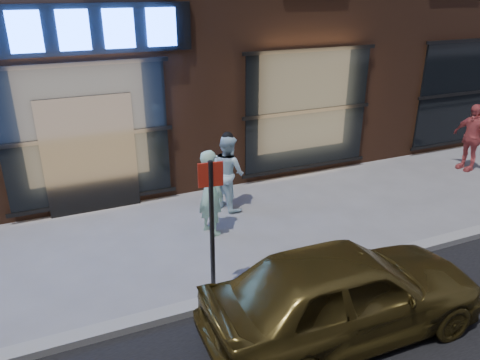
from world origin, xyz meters
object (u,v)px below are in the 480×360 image
Objects in this scene: man_cap at (228,172)px; sign_post at (212,219)px; man_bowtie at (210,192)px; gold_sedan at (345,292)px; passerby at (471,137)px.

sign_post is (-1.35, -2.76, 0.53)m from man_cap.
man_cap is at bearing -60.12° from man_bowtie.
man_bowtie is 2.06m from sign_post.
man_cap is 4.17m from gold_sedan.
passerby reaches higher than man_bowtie.
sign_post is (-0.65, -1.89, 0.50)m from man_bowtie.
man_cap is at bearing 70.79° from sign_post.
sign_post is at bearing 137.62° from man_cap.
sign_post is at bearing 44.11° from gold_sedan.
passerby reaches higher than man_cap.
gold_sedan is 1.75× the size of sign_post.
sign_post reaches higher than gold_sedan.
passerby is 0.77× the size of sign_post.
man_bowtie is 0.98× the size of passerby.
man_bowtie is at bearing -91.00° from passerby.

